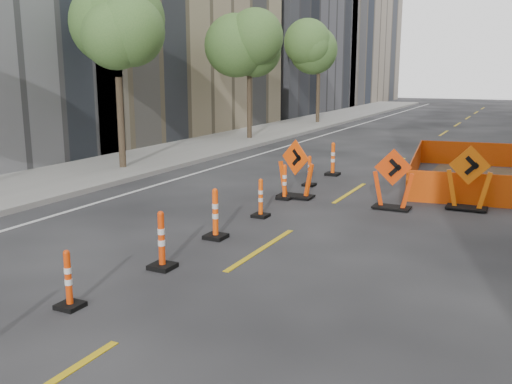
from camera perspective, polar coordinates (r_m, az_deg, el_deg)
The scene contains 18 objects.
ground_plane at distance 8.39m, azimuth -11.67°, elevation -13.15°, with size 140.00×140.00×0.00m, color black.
sidewalk_left at distance 22.87m, azimuth -11.14°, elevation 3.16°, with size 4.00×90.00×0.15m, color gray.
bld_left_d at distance 50.22m, azimuth 0.53°, elevation 16.06°, with size 12.00×16.00×14.00m, color #4C4C51.
bld_left_e at distance 65.58m, azimuth 7.08°, elevation 17.68°, with size 12.00×20.00×20.00m, color gray.
tree_l_b at distance 20.69m, azimuth -13.75°, elevation 14.50°, with size 2.80×2.80×5.95m.
tree_l_c at distance 29.10m, azimuth -0.68°, elevation 14.05°, with size 2.80×2.80×5.95m.
tree_l_d at distance 38.28m, azimuth 6.31°, elevation 13.51°, with size 2.80×2.80×5.95m.
channelizer_2 at distance 9.13m, azimuth -18.26°, elevation -8.28°, with size 0.36×0.36×0.92m, color red, non-canonical shape.
channelizer_3 at distance 10.45m, azimuth -9.43°, elevation -4.76°, with size 0.43×0.43×1.08m, color red, non-canonical shape.
channelizer_4 at distance 12.17m, azimuth -4.09°, elevation -2.17°, with size 0.43×0.43×1.10m, color #FC4B0A, non-canonical shape.
channelizer_5 at distance 13.93m, azimuth 0.47°, elevation -0.60°, with size 0.38×0.38×0.96m, color #F9510A, non-canonical shape.
channelizer_6 at distance 15.87m, azimuth 2.88°, elevation 1.01°, with size 0.39×0.39×0.99m, color #FA4D0A, non-canonical shape.
channelizer_7 at distance 17.78m, azimuth 5.37°, elevation 2.12°, with size 0.37×0.37×0.95m, color #FF4D0A, non-canonical shape.
channelizer_8 at distance 19.68m, azimuth 7.70°, elevation 3.30°, with size 0.45×0.45×1.14m, color #FB510A, non-canonical shape.
chevron_sign_left at distance 16.02m, azimuth 4.01°, elevation 2.31°, with size 1.10×0.66×1.65m, color #EE490A, non-canonical shape.
chevron_sign_center at distance 15.07m, azimuth 13.54°, elevation 1.26°, with size 1.06×0.63×1.59m, color red, non-canonical shape.
chevron_sign_right at distance 15.56m, azimuth 20.51°, elevation 1.32°, with size 1.12×0.67×1.68m, color #D55908, non-canonical shape.
safety_fence at distance 19.61m, azimuth 21.66°, elevation 2.15°, with size 4.14×7.04×0.88m, color #FE450D, non-canonical shape.
Camera 1 is at (4.77, -5.93, 3.55)m, focal length 40.00 mm.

